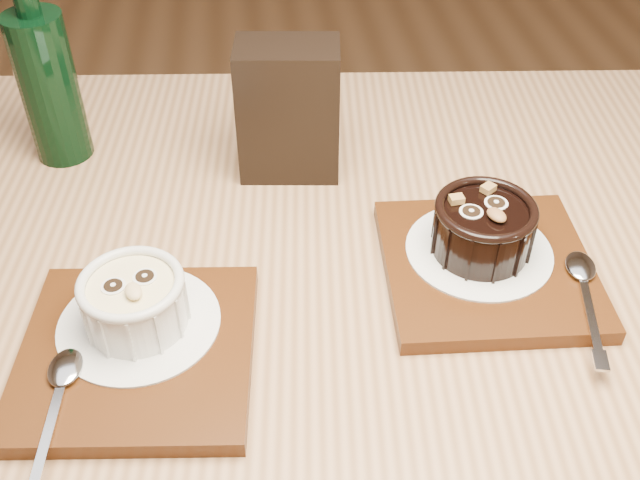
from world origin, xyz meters
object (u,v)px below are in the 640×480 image
at_px(table, 330,368).
at_px(tray_right, 487,267).
at_px(ramekin_white, 134,300).
at_px(green_bottle, 48,82).
at_px(condiment_stand, 289,111).
at_px(tray_left, 137,353).
at_px(ramekin_dark, 483,226).

xyz_separation_m(table, tray_right, (0.14, 0.02, 0.10)).
height_order(ramekin_white, green_bottle, green_bottle).
bearing_deg(condiment_stand, table, -84.40).
bearing_deg(table, tray_left, -163.25).
distance_m(table, green_bottle, 0.40).
bearing_deg(table, green_bottle, 135.54).
relative_size(tray_left, condiment_stand, 1.29).
relative_size(tray_left, green_bottle, 0.82).
bearing_deg(tray_left, condiment_stand, 60.23).
height_order(tray_right, ramekin_dark, ramekin_dark).
bearing_deg(tray_left, green_bottle, 108.08).
xyz_separation_m(tray_right, green_bottle, (-0.40, 0.24, 0.08)).
relative_size(table, ramekin_dark, 14.36).
relative_size(ramekin_white, tray_right, 0.46).
bearing_deg(tray_right, tray_left, -167.65).
xyz_separation_m(ramekin_dark, green_bottle, (-0.39, 0.22, 0.04)).
xyz_separation_m(table, condiment_stand, (-0.02, 0.20, 0.16)).
distance_m(table, ramekin_white, 0.21).
relative_size(tray_left, ramekin_dark, 2.04).
bearing_deg(tray_left, tray_right, 12.35).
distance_m(ramekin_white, tray_right, 0.30).
bearing_deg(tray_left, ramekin_dark, 15.05).
bearing_deg(table, condiment_stand, 95.60).
bearing_deg(green_bottle, ramekin_white, -70.23).
height_order(table, condiment_stand, condiment_stand).
relative_size(tray_right, ramekin_dark, 2.04).
distance_m(table, condiment_stand, 0.25).
height_order(ramekin_dark, green_bottle, green_bottle).
xyz_separation_m(condiment_stand, green_bottle, (-0.24, 0.06, 0.02)).
relative_size(tray_left, tray_right, 1.00).
height_order(tray_right, condiment_stand, condiment_stand).
xyz_separation_m(table, green_bottle, (-0.26, 0.25, 0.18)).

